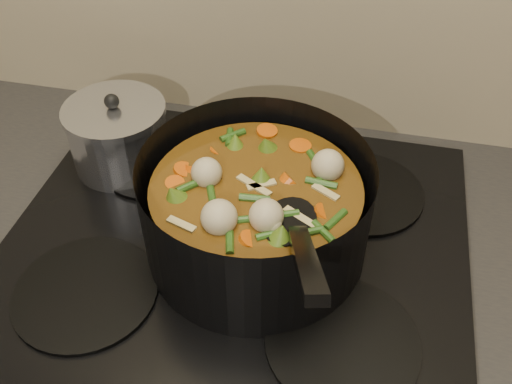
# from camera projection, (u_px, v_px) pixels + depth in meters

# --- Properties ---
(stovetop) EXTENTS (0.62, 0.54, 0.03)m
(stovetop) POSITION_uv_depth(u_px,v_px,m) (236.00, 243.00, 0.78)
(stovetop) COLOR black
(stovetop) RESTS_ON counter
(stockpot) EXTENTS (0.30, 0.38, 0.21)m
(stockpot) POSITION_uv_depth(u_px,v_px,m) (256.00, 212.00, 0.72)
(stockpot) COLOR black
(stockpot) RESTS_ON stovetop
(saucepan) EXTENTS (0.15, 0.15, 0.12)m
(saucepan) POSITION_uv_depth(u_px,v_px,m) (119.00, 135.00, 0.86)
(saucepan) COLOR silver
(saucepan) RESTS_ON stovetop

